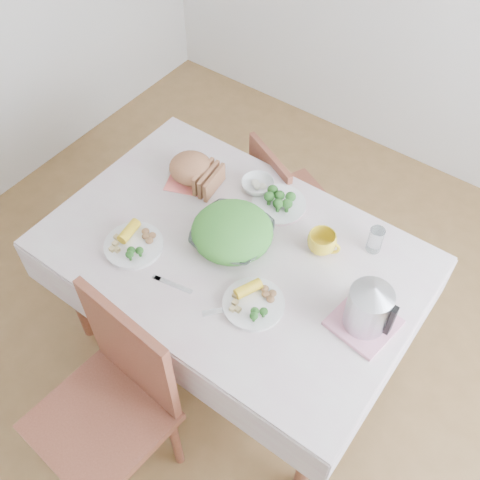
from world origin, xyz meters
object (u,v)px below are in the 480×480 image
Objects in this scene: dinner_plate_left at (134,245)px; yellow_mug at (322,242)px; chair_far at (295,193)px; dining_table at (234,302)px; electric_kettle at (369,306)px; dinner_plate_right at (254,304)px; salad_bowl at (232,236)px; chair_near at (101,424)px.

yellow_mug is (0.62, 0.44, 0.04)m from dinner_plate_left.
chair_far is at bearing 75.66° from dinner_plate_left.
dining_table is 6.37× the size of electric_kettle.
yellow_mug reaches higher than dining_table.
dinner_plate_right reaches higher than dining_table.
dining_table is at bearing -171.32° from electric_kettle.
dinner_plate_left is at bearing -157.75° from electric_kettle.
salad_bowl is at bearing 121.58° from chair_far.
dinner_plate_left is 1.03× the size of dinner_plate_right.
dinner_plate_left is at bearing -139.67° from salad_bowl.
salad_bowl is 1.29× the size of dinner_plate_left.
yellow_mug is at bearing 76.35° from chair_near.
salad_bowl is 1.32× the size of dinner_plate_right.
yellow_mug reaches higher than dinner_plate_right.
dining_table is 0.48m from dinner_plate_right.
chair_near is at bearing -113.17° from dinner_plate_right.
chair_near is 0.74m from dinner_plate_right.
chair_far reaches higher than salad_bowl.
dinner_plate_right is 1.07× the size of electric_kettle.
chair_near is 0.88m from salad_bowl.
chair_near is 0.70m from dinner_plate_left.
electric_kettle is at bearing 55.81° from chair_near.
dinner_plate_left is 1.10× the size of electric_kettle.
dinner_plate_left is 0.96m from electric_kettle.
electric_kettle is (0.59, 0.01, 0.51)m from dining_table.
dining_table is 0.56m from yellow_mug.
chair_near is 1.24× the size of chair_far.
electric_kettle reaches higher than chair_far.
dining_table is 0.43m from salad_bowl.
chair_near reaches higher than dinner_plate_left.
dinner_plate_left is at bearing -144.71° from yellow_mug.
dining_table is 4.48× the size of salad_bowl.
chair_far is (-0.10, 0.67, 0.09)m from dining_table.
yellow_mug is at bearing 35.29° from dinner_plate_left.
chair_far reaches higher than dinner_plate_right.
dining_table is at bearing 142.81° from dinner_plate_right.
chair_near is 1.09m from electric_kettle.
chair_near is 4.24× the size of dinner_plate_right.
electric_kettle is at bearing 14.11° from dinner_plate_left.
electric_kettle is at bearing 161.06° from chair_far.
chair_near reaches higher than chair_far.
yellow_mug is (0.28, 0.21, 0.43)m from dining_table.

